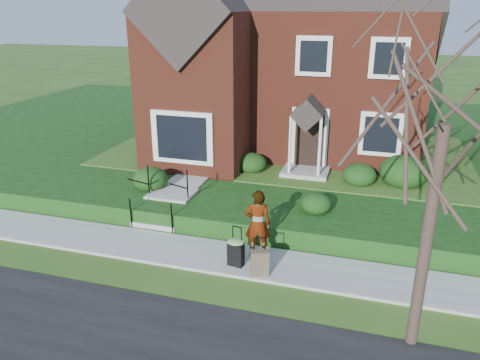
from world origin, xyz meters
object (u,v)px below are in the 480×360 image
at_px(front_steps, 166,204).
at_px(suitcase_olive, 260,263).
at_px(woman, 258,224).
at_px(suitcase_black, 236,251).
at_px(tree_verge, 449,100).

xyz_separation_m(front_steps, suitcase_olive, (3.59, -2.42, -0.07)).
bearing_deg(woman, suitcase_black, 43.10).
relative_size(woman, suitcase_olive, 1.91).
xyz_separation_m(front_steps, woman, (3.31, -1.58, 0.52)).
xyz_separation_m(suitcase_black, tree_verge, (4.09, -1.65, 4.27)).
height_order(front_steps, suitcase_black, front_steps).
distance_m(woman, suitcase_olive, 1.07).
relative_size(front_steps, suitcase_olive, 2.11).
distance_m(woman, tree_verge, 5.73).
relative_size(front_steps, suitcase_black, 1.93).
bearing_deg(front_steps, suitcase_black, -36.78).
relative_size(woman, suitcase_black, 1.75).
height_order(front_steps, suitcase_olive, front_steps).
relative_size(suitcase_black, suitcase_olive, 1.09).
distance_m(suitcase_black, tree_verge, 6.14).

